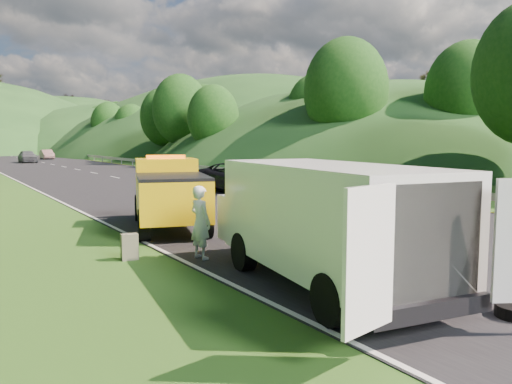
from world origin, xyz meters
TOP-DOWN VIEW (x-y plane):
  - ground at (0.00, 0.00)m, footprint 320.00×320.00m
  - road_surface at (3.00, 40.00)m, footprint 14.00×200.00m
  - guardrail at (10.30, 52.50)m, footprint 0.06×140.00m
  - tree_line_right at (23.00, 60.00)m, footprint 14.00×140.00m
  - hills_backdrop at (6.50, 134.70)m, footprint 201.00×288.60m
  - tow_truck at (-2.36, 4.74)m, footprint 3.66×5.94m
  - white_van at (-2.42, -3.07)m, footprint 4.07×7.30m
  - woman at (-3.42, 0.32)m, footprint 0.60×0.74m
  - child at (-2.16, -0.57)m, footprint 0.61×0.62m
  - worker at (-1.70, -5.05)m, footprint 1.22×0.87m
  - suitcase at (-4.92, 1.20)m, footprint 0.43×0.27m
  - passing_suv at (5.46, 13.36)m, footprint 2.88×5.96m
  - dist_car_a at (1.30, 58.66)m, footprint 1.90×4.73m
  - dist_car_b at (5.55, 69.48)m, footprint 1.50×4.30m

SIDE VIEW (x-z plane):
  - ground at x=0.00m, z-range 0.00..0.00m
  - guardrail at x=10.30m, z-range -0.76..0.76m
  - tree_line_right at x=23.00m, z-range -7.00..7.00m
  - hills_backdrop at x=6.50m, z-range -22.00..22.00m
  - woman at x=-3.42m, z-range -0.90..0.90m
  - child at x=-2.16m, z-range -0.51..0.51m
  - worker at x=-1.70m, z-range -0.86..0.86m
  - passing_suv at x=5.46m, z-range -0.82..0.82m
  - dist_car_a at x=1.30m, z-range -0.81..0.81m
  - dist_car_b at x=5.55m, z-range -0.71..0.71m
  - road_surface at x=3.00m, z-range 0.00..0.02m
  - suitcase at x=-4.92m, z-range 0.00..0.65m
  - tow_truck at x=-2.36m, z-range -0.03..2.38m
  - white_van at x=-2.42m, z-range 0.16..2.62m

